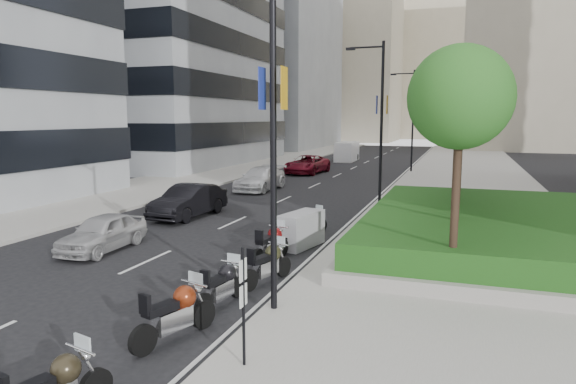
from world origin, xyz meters
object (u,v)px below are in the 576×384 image
at_px(motorcycle_5, 301,230).
at_px(motorcycle_6, 311,222).
at_px(car_d, 307,164).
at_px(car_b, 189,201).
at_px(lamp_post_0, 267,111).
at_px(motorcycle_1, 176,313).
at_px(delivery_van, 347,152).
at_px(car_a, 103,232).
at_px(car_c, 260,179).
at_px(parking_sign, 243,300).
at_px(motorcycle_4, 271,244).
at_px(lamp_post_2, 411,116).
at_px(motorcycle_3, 268,264).
at_px(lamp_post_1, 379,115).
at_px(motorcycle_2, 223,285).

distance_m(motorcycle_5, motorcycle_6, 2.18).
bearing_deg(car_d, car_b, -84.41).
height_order(lamp_post_0, motorcycle_6, lamp_post_0).
bearing_deg(motorcycle_1, delivery_van, 25.21).
distance_m(car_a, car_c, 16.81).
xyz_separation_m(parking_sign, motorcycle_4, (-2.24, 7.41, -0.84)).
height_order(lamp_post_2, car_a, lamp_post_2).
distance_m(motorcycle_1, car_b, 14.45).
height_order(motorcycle_3, car_c, car_c).
height_order(lamp_post_1, car_d, lamp_post_1).
distance_m(motorcycle_1, delivery_van, 48.19).
relative_size(motorcycle_2, car_d, 0.38).
xyz_separation_m(motorcycle_1, delivery_van, (-6.69, 47.72, 0.36)).
bearing_deg(car_c, delivery_van, 90.29).
relative_size(lamp_post_1, motorcycle_5, 3.83).
distance_m(lamp_post_1, lamp_post_2, 18.00).
xyz_separation_m(parking_sign, motorcycle_2, (-1.95, 3.04, -0.87)).
height_order(parking_sign, car_a, parking_sign).
bearing_deg(car_c, motorcycle_2, -69.25).
bearing_deg(car_d, car_c, -85.00).
bearing_deg(car_d, lamp_post_2, 26.35).
distance_m(lamp_post_0, car_b, 14.03).
relative_size(motorcycle_4, car_b, 0.47).
distance_m(motorcycle_6, car_b, 7.06).
xyz_separation_m(car_a, delivery_van, (0.02, 41.76, 0.31)).
bearing_deg(motorcycle_5, motorcycle_4, -176.82).
height_order(motorcycle_5, motorcycle_6, motorcycle_5).
xyz_separation_m(motorcycle_6, delivery_van, (-6.60, 36.75, 0.45)).
height_order(motorcycle_1, car_c, car_c).
relative_size(lamp_post_0, car_d, 1.57).
distance_m(lamp_post_1, car_d, 17.48).
distance_m(car_b, delivery_van, 35.04).
distance_m(lamp_post_1, car_c, 10.18).
bearing_deg(lamp_post_0, car_d, 105.07).
height_order(motorcycle_4, car_d, car_d).
relative_size(lamp_post_0, car_c, 1.68).
distance_m(lamp_post_1, motorcycle_5, 11.33).
bearing_deg(motorcycle_2, car_c, 27.33).
height_order(lamp_post_0, car_d, lamp_post_0).
relative_size(motorcycle_5, car_d, 0.41).
height_order(lamp_post_2, motorcycle_4, lamp_post_2).
xyz_separation_m(motorcycle_2, motorcycle_4, (-0.29, 4.37, 0.04)).
height_order(parking_sign, motorcycle_3, parking_sign).
bearing_deg(delivery_van, parking_sign, -81.14).
bearing_deg(motorcycle_4, motorcycle_3, -152.23).
height_order(lamp_post_0, lamp_post_1, same).
bearing_deg(lamp_post_1, motorcycle_3, -93.28).
bearing_deg(car_a, parking_sign, -39.80).
relative_size(lamp_post_1, car_a, 2.24).
bearing_deg(motorcycle_5, motorcycle_1, -167.99).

